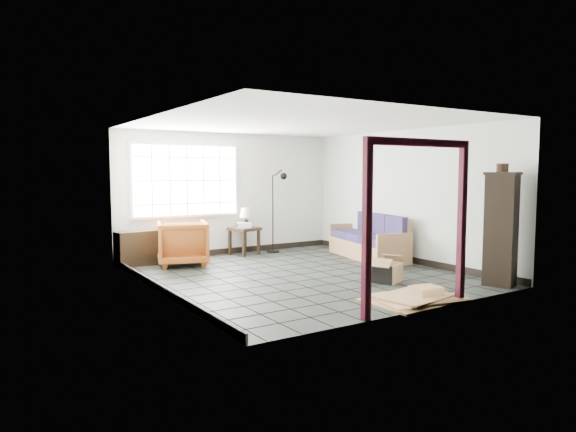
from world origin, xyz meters
TOP-DOWN VIEW (x-y plane):
  - ground at (0.00, 0.00)m, footprint 5.50×5.50m
  - room_shell at (0.00, 0.03)m, footprint 5.02×5.52m
  - window_panel at (-1.00, 2.70)m, footprint 2.32×0.08m
  - doorway_trim at (0.00, -2.70)m, footprint 1.80×0.08m
  - futon_sofa at (2.21, 0.68)m, footprint 1.17×2.17m
  - armchair at (-1.40, 1.94)m, footprint 1.12×1.08m
  - side_table at (0.17, 2.40)m, footprint 0.66×0.66m
  - table_lamp at (0.25, 2.47)m, footprint 0.30×0.30m
  - projector at (0.17, 2.41)m, footprint 0.36×0.33m
  - floor_lamp at (1.02, 2.40)m, footprint 0.56×0.37m
  - console_shelf at (-2.11, 2.40)m, footprint 0.89×0.45m
  - tall_shelf at (2.15, -2.40)m, footprint 0.51×0.58m
  - pot at (2.20, -2.35)m, footprint 0.18×0.18m
  - open_box at (0.88, -1.24)m, footprint 0.82×0.62m
  - cardboard_pile at (0.35, -2.37)m, footprint 1.36×1.05m

SIDE VIEW (x-z plane):
  - ground at x=0.00m, z-range 0.00..0.00m
  - cardboard_pile at x=0.35m, z-range -0.05..0.15m
  - open_box at x=0.88m, z-range -0.06..0.36m
  - futon_sofa at x=2.21m, z-range -0.13..0.79m
  - console_shelf at x=-2.11m, z-range 0.00..0.66m
  - armchair at x=-1.40m, z-range 0.00..0.94m
  - side_table at x=0.17m, z-range 0.19..0.79m
  - projector at x=0.17m, z-range 0.59..0.70m
  - table_lamp at x=0.25m, z-range 0.67..1.08m
  - tall_shelf at x=2.15m, z-range 0.02..1.79m
  - floor_lamp at x=1.02m, z-range 0.06..1.89m
  - doorway_trim at x=0.00m, z-range 0.28..2.48m
  - window_panel at x=-1.00m, z-range 0.84..2.36m
  - room_shell at x=0.00m, z-range 0.37..2.98m
  - pot at x=2.20m, z-range 1.78..1.91m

